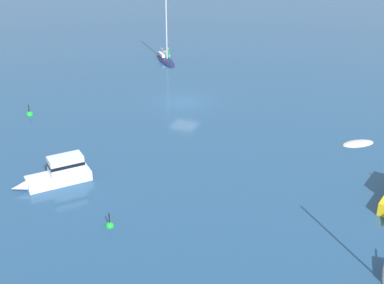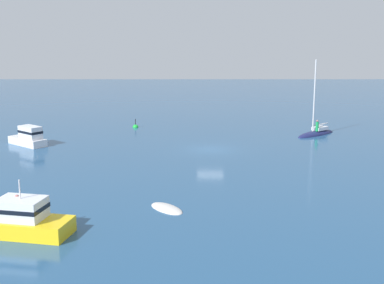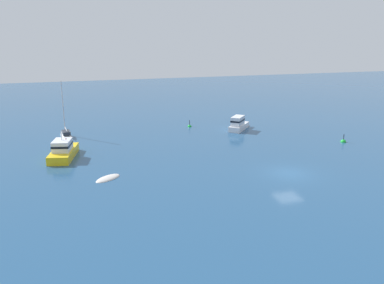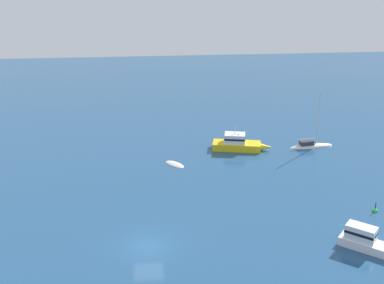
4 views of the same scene
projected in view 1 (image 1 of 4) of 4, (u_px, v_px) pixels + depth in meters
The scene contains 6 objects.
ground_plane at pixel (184, 102), 53.32m from camera, with size 160.00×160.00×0.00m, color navy.
powerboat at pixel (59, 172), 38.59m from camera, with size 5.02×4.48×1.97m.
rib at pixel (358, 144), 44.72m from camera, with size 2.76×2.98×0.42m.
ketch at pixel (166, 60), 65.71m from camera, with size 5.45×4.95×8.64m.
channel_buoy at pixel (110, 226), 33.92m from camera, with size 0.56×0.56×1.23m.
mooring_buoy at pixel (30, 115), 50.35m from camera, with size 0.67×0.67×1.34m.
Camera 1 is at (-45.87, -19.51, 19.34)m, focal length 50.69 mm.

